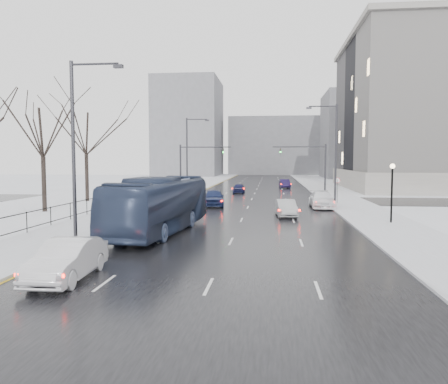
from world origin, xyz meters
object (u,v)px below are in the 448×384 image
(sedan_left_near, at_px, (67,260))
(sedan_center_far, at_px, (239,188))
(bus, at_px, (160,205))
(lamppost_r_mid, at_px, (392,184))
(no_uturn_sign, at_px, (337,183))
(mast_signal_left, at_px, (189,165))
(streetlight_r_mid, at_px, (333,150))
(sedan_center_near, at_px, (214,198))
(sedan_right_distant, at_px, (285,184))
(tree_park_e, at_px, (87,202))
(mast_signal_right, at_px, (316,165))
(tree_park_d, at_px, (45,213))
(streetlight_l_far, at_px, (189,153))
(streetlight_l_near, at_px, (77,143))
(sedan_right_far, at_px, (322,200))
(sedan_right_near, at_px, (286,208))

(sedan_left_near, distance_m, sedan_center_far, 45.32)
(bus, bearing_deg, sedan_left_near, -88.98)
(lamppost_r_mid, bearing_deg, no_uturn_sign, 97.33)
(lamppost_r_mid, relative_size, mast_signal_left, 0.66)
(sedan_left_near, bearing_deg, streetlight_r_mid, 60.61)
(sedan_left_near, distance_m, sedan_center_near, 27.66)
(mast_signal_left, relative_size, sedan_center_far, 1.67)
(sedan_right_distant, bearing_deg, bus, -106.57)
(bus, bearing_deg, no_uturn_sign, 59.03)
(streetlight_r_mid, distance_m, sedan_center_far, 21.83)
(tree_park_e, distance_m, mast_signal_left, 12.29)
(tree_park_e, distance_m, mast_signal_right, 26.16)
(streetlight_r_mid, bearing_deg, sedan_left_near, -117.38)
(tree_park_d, height_order, mast_signal_left, mast_signal_left)
(streetlight_l_far, bearing_deg, streetlight_l_near, -90.00)
(mast_signal_right, bearing_deg, sedan_right_far, -90.95)
(mast_signal_left, xyz_separation_m, bus, (2.49, -23.30, -2.27))
(bus, bearing_deg, sedan_center_near, 90.34)
(no_uturn_sign, xyz_separation_m, bus, (-14.04, -19.30, -0.47))
(mast_signal_left, xyz_separation_m, sedan_right_far, (14.53, -7.59, -3.27))
(sedan_right_near, bearing_deg, mast_signal_left, 120.67)
(sedan_center_near, xyz_separation_m, sedan_right_near, (7.00, -7.50, -0.15))
(tree_park_e, xyz_separation_m, no_uturn_sign, (27.40, 0.00, 2.30))
(tree_park_e, xyz_separation_m, sedan_right_far, (25.40, -3.59, 0.84))
(streetlight_l_far, height_order, bus, streetlight_l_far)
(lamppost_r_mid, xyz_separation_m, bus, (-15.84, -5.30, -1.11))
(sedan_center_near, bearing_deg, sedan_right_distant, 67.98)
(tree_park_e, distance_m, sedan_right_distant, 34.70)
(lamppost_r_mid, bearing_deg, sedan_center_near, 143.02)
(streetlight_l_near, height_order, sedan_right_near, streetlight_l_near)
(mast_signal_right, bearing_deg, sedan_right_near, -104.70)
(streetlight_l_near, bearing_deg, streetlight_l_far, 90.00)
(sedan_center_near, distance_m, sedan_center_far, 17.66)
(streetlight_l_far, height_order, mast_signal_right, streetlight_l_far)
(streetlight_l_near, relative_size, no_uturn_sign, 3.70)
(no_uturn_sign, distance_m, sedan_center_far, 18.58)
(tree_park_d, xyz_separation_m, streetlight_l_near, (9.63, -14.00, 5.62))
(sedan_center_far, bearing_deg, sedan_left_near, -95.09)
(sedan_left_near, xyz_separation_m, sedan_right_far, (12.84, 27.07, 0.01))
(mast_signal_right, bearing_deg, streetlight_l_near, -118.96)
(lamppost_r_mid, relative_size, sedan_center_near, 0.85)
(lamppost_r_mid, distance_m, sedan_right_far, 11.28)
(streetlight_l_far, xyz_separation_m, mast_signal_right, (15.49, -4.00, -1.51))
(mast_signal_left, height_order, sedan_left_near, mast_signal_left)
(mast_signal_right, relative_size, no_uturn_sign, 2.41)
(bus, height_order, sedan_right_far, bus)
(tree_park_d, xyz_separation_m, sedan_right_distant, (22.30, 36.23, 0.76))
(streetlight_l_far, relative_size, sedan_right_near, 2.34)
(lamppost_r_mid, bearing_deg, sedan_center_far, 114.92)
(streetlight_r_mid, height_order, no_uturn_sign, streetlight_r_mid)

